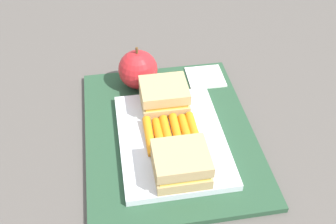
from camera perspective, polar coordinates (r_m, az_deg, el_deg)
The scene contains 8 objects.
ground_plane at distance 0.69m, azimuth 0.17°, elevation -3.26°, with size 2.40×2.40×0.00m, color #56514C.
lunchbag_mat at distance 0.69m, azimuth 0.17°, elevation -2.97°, with size 0.36×0.28×0.01m, color #284C33.
food_tray at distance 0.66m, azimuth 0.53°, elevation -3.80°, with size 0.23×0.17×0.01m, color white.
sandwich_half_left at distance 0.59m, azimuth 1.85°, elevation -7.26°, with size 0.07×0.08×0.04m.
sandwich_half_right at distance 0.70m, azimuth -0.54°, elevation 2.31°, with size 0.07×0.08×0.04m.
carrot_sticks_bundle at distance 0.66m, azimuth 0.55°, elevation -2.98°, with size 0.08×0.09×0.02m.
apple at distance 0.76m, azimuth -4.23°, elevation 5.96°, with size 0.07×0.07×0.08m.
paper_napkin at distance 0.80m, azimuth 5.25°, elevation 4.91°, with size 0.07×0.07×0.00m, color white.
Camera 1 is at (-0.48, 0.08, 0.49)m, focal length 43.49 mm.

